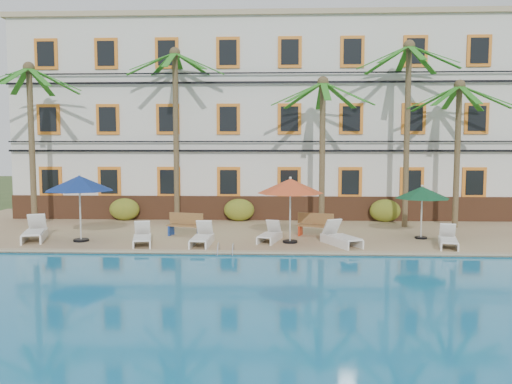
{
  "coord_description": "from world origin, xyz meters",
  "views": [
    {
      "loc": [
        0.86,
        -17.67,
        3.81
      ],
      "look_at": [
        0.02,
        3.0,
        2.0
      ],
      "focal_mm": 35.0,
      "sensor_mm": 36.0,
      "label": 1
    }
  ],
  "objects_px": {
    "lounger_d": "(270,235)",
    "palm_e": "(458,131)",
    "lounger_a": "(35,232)",
    "bench_right": "(316,225)",
    "lounger_e": "(341,237)",
    "pool_ladder": "(226,253)",
    "palm_d": "(408,108)",
    "lounger_f": "(448,240)",
    "umbrella_blue": "(79,184)",
    "palm_c": "(323,129)",
    "umbrella_green": "(422,193)",
    "palm_a": "(31,120)",
    "bench_left": "(186,224)",
    "lounger_b": "(142,237)",
    "umbrella_red": "(290,186)",
    "lounger_c": "(202,238)",
    "palm_b": "(176,111)"
  },
  "relations": [
    {
      "from": "lounger_e",
      "to": "pool_ladder",
      "type": "bearing_deg",
      "value": -158.24
    },
    {
      "from": "pool_ladder",
      "to": "umbrella_red",
      "type": "bearing_deg",
      "value": 42.11
    },
    {
      "from": "lounger_d",
      "to": "palm_c",
      "type": "bearing_deg",
      "value": 55.98
    },
    {
      "from": "umbrella_blue",
      "to": "bench_right",
      "type": "xyz_separation_m",
      "value": [
        9.14,
        1.52,
        -1.76
      ]
    },
    {
      "from": "palm_a",
      "to": "palm_c",
      "type": "relative_size",
      "value": 1.1
    },
    {
      "from": "palm_e",
      "to": "pool_ladder",
      "type": "bearing_deg",
      "value": -148.42
    },
    {
      "from": "palm_e",
      "to": "lounger_f",
      "type": "xyz_separation_m",
      "value": [
        -1.86,
        -4.62,
        -4.08
      ]
    },
    {
      "from": "lounger_a",
      "to": "lounger_b",
      "type": "bearing_deg",
      "value": -10.0
    },
    {
      "from": "palm_d",
      "to": "bench_left",
      "type": "bearing_deg",
      "value": -163.94
    },
    {
      "from": "palm_d",
      "to": "lounger_f",
      "type": "height_order",
      "value": "palm_d"
    },
    {
      "from": "umbrella_blue",
      "to": "pool_ladder",
      "type": "height_order",
      "value": "umbrella_blue"
    },
    {
      "from": "palm_a",
      "to": "lounger_b",
      "type": "distance_m",
      "value": 8.52
    },
    {
      "from": "lounger_e",
      "to": "palm_d",
      "type": "bearing_deg",
      "value": 52.11
    },
    {
      "from": "lounger_c",
      "to": "lounger_f",
      "type": "relative_size",
      "value": 1.02
    },
    {
      "from": "bench_right",
      "to": "pool_ladder",
      "type": "relative_size",
      "value": 2.11
    },
    {
      "from": "palm_a",
      "to": "lounger_e",
      "type": "distance_m",
      "value": 14.58
    },
    {
      "from": "lounger_a",
      "to": "bench_right",
      "type": "relative_size",
      "value": 1.38
    },
    {
      "from": "palm_c",
      "to": "umbrella_blue",
      "type": "bearing_deg",
      "value": -158.93
    },
    {
      "from": "palm_a",
      "to": "lounger_e",
      "type": "bearing_deg",
      "value": -15.59
    },
    {
      "from": "palm_a",
      "to": "umbrella_blue",
      "type": "height_order",
      "value": "palm_a"
    },
    {
      "from": "umbrella_blue",
      "to": "pool_ladder",
      "type": "distance_m",
      "value": 6.52
    },
    {
      "from": "palm_b",
      "to": "umbrella_green",
      "type": "distance_m",
      "value": 11.61
    },
    {
      "from": "umbrella_green",
      "to": "lounger_f",
      "type": "relative_size",
      "value": 1.19
    },
    {
      "from": "lounger_a",
      "to": "lounger_d",
      "type": "xyz_separation_m",
      "value": [
        9.16,
        0.12,
        -0.06
      ]
    },
    {
      "from": "palm_b",
      "to": "palm_d",
      "type": "bearing_deg",
      "value": -3.46
    },
    {
      "from": "umbrella_blue",
      "to": "palm_d",
      "type": "bearing_deg",
      "value": 17.13
    },
    {
      "from": "umbrella_green",
      "to": "pool_ladder",
      "type": "height_order",
      "value": "umbrella_green"
    },
    {
      "from": "lounger_b",
      "to": "lounger_f",
      "type": "xyz_separation_m",
      "value": [
        11.19,
        0.02,
        -0.01
      ]
    },
    {
      "from": "umbrella_red",
      "to": "palm_a",
      "type": "bearing_deg",
      "value": 163.82
    },
    {
      "from": "palm_b",
      "to": "palm_d",
      "type": "xyz_separation_m",
      "value": [
        10.58,
        -0.64,
        0.06
      ]
    },
    {
      "from": "umbrella_green",
      "to": "palm_a",
      "type": "bearing_deg",
      "value": 172.3
    },
    {
      "from": "lounger_e",
      "to": "lounger_f",
      "type": "xyz_separation_m",
      "value": [
        3.85,
        -0.23,
        -0.03
      ]
    },
    {
      "from": "lounger_c",
      "to": "lounger_d",
      "type": "relative_size",
      "value": 1.06
    },
    {
      "from": "lounger_a",
      "to": "palm_d",
      "type": "bearing_deg",
      "value": 14.47
    },
    {
      "from": "palm_d",
      "to": "pool_ladder",
      "type": "bearing_deg",
      "value": -141.12
    },
    {
      "from": "palm_a",
      "to": "palm_e",
      "type": "height_order",
      "value": "palm_a"
    },
    {
      "from": "palm_e",
      "to": "lounger_b",
      "type": "height_order",
      "value": "palm_e"
    },
    {
      "from": "palm_c",
      "to": "bench_left",
      "type": "xyz_separation_m",
      "value": [
        -5.71,
        -2.3,
        -3.95
      ]
    },
    {
      "from": "umbrella_green",
      "to": "lounger_b",
      "type": "relative_size",
      "value": 1.14
    },
    {
      "from": "palm_d",
      "to": "umbrella_red",
      "type": "xyz_separation_m",
      "value": [
        -5.33,
        -4.08,
        -3.22
      ]
    },
    {
      "from": "umbrella_red",
      "to": "lounger_c",
      "type": "bearing_deg",
      "value": -169.32
    },
    {
      "from": "umbrella_blue",
      "to": "palm_a",
      "type": "bearing_deg",
      "value": 135.81
    },
    {
      "from": "palm_b",
      "to": "lounger_f",
      "type": "xyz_separation_m",
      "value": [
        10.95,
        -5.33,
        -5.04
      ]
    },
    {
      "from": "palm_b",
      "to": "lounger_a",
      "type": "height_order",
      "value": "palm_b"
    },
    {
      "from": "palm_e",
      "to": "lounger_b",
      "type": "distance_m",
      "value": 14.43
    },
    {
      "from": "palm_a",
      "to": "lounger_d",
      "type": "relative_size",
      "value": 4.24
    },
    {
      "from": "lounger_e",
      "to": "bench_right",
      "type": "distance_m",
      "value": 2.02
    },
    {
      "from": "palm_d",
      "to": "lounger_f",
      "type": "relative_size",
      "value": 4.62
    },
    {
      "from": "umbrella_red",
      "to": "lounger_f",
      "type": "distance_m",
      "value": 6.03
    },
    {
      "from": "lounger_d",
      "to": "palm_e",
      "type": "bearing_deg",
      "value": 24.17
    }
  ]
}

